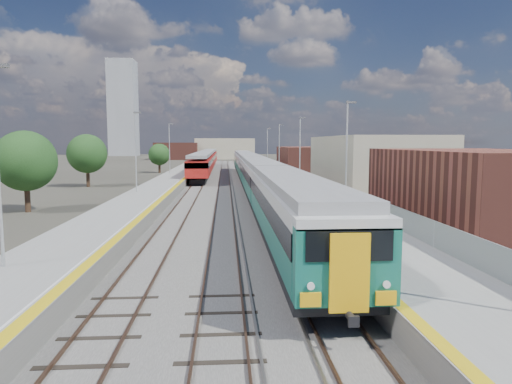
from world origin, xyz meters
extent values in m
plane|color=#47443A|center=(0.00, 50.00, 0.00)|extent=(320.00, 320.00, 0.00)
cube|color=#565451|center=(-2.25, 52.50, 0.03)|extent=(10.50, 155.00, 0.06)
cube|color=#4C3323|center=(0.78, 55.00, 0.11)|extent=(0.07, 160.00, 0.14)
cube|color=#4C3323|center=(2.22, 55.00, 0.11)|extent=(0.07, 160.00, 0.14)
cube|color=#4C3323|center=(-2.72, 55.00, 0.11)|extent=(0.07, 160.00, 0.14)
cube|color=#4C3323|center=(-1.28, 55.00, 0.11)|extent=(0.07, 160.00, 0.14)
cube|color=#4C3323|center=(-6.22, 55.00, 0.11)|extent=(0.07, 160.00, 0.14)
cube|color=#4C3323|center=(-4.78, 55.00, 0.11)|extent=(0.07, 160.00, 0.14)
cube|color=gray|center=(0.45, 55.00, 0.10)|extent=(0.08, 160.00, 0.10)
cube|color=gray|center=(-0.95, 55.00, 0.10)|extent=(0.08, 160.00, 0.10)
cube|color=slate|center=(5.25, 52.50, 0.50)|extent=(4.70, 155.00, 1.00)
cube|color=gray|center=(5.25, 52.50, 1.00)|extent=(4.70, 155.00, 0.03)
cube|color=gold|center=(3.15, 52.50, 1.02)|extent=(0.40, 155.00, 0.01)
cube|color=gray|center=(7.45, 52.50, 1.60)|extent=(0.06, 155.00, 1.20)
cylinder|color=#9EA0A3|center=(6.60, 22.00, 4.77)|extent=(0.12, 0.12, 7.50)
cube|color=#4C4C4F|center=(6.85, 22.00, 8.42)|extent=(0.70, 0.18, 0.14)
cylinder|color=#9EA0A3|center=(6.60, 42.00, 4.77)|extent=(0.12, 0.12, 7.50)
cube|color=#4C4C4F|center=(6.85, 42.00, 8.42)|extent=(0.70, 0.18, 0.14)
cylinder|color=#9EA0A3|center=(6.60, 62.00, 4.77)|extent=(0.12, 0.12, 7.50)
cube|color=#4C4C4F|center=(6.85, 62.00, 8.42)|extent=(0.70, 0.18, 0.14)
cylinder|color=#9EA0A3|center=(6.60, 82.00, 4.77)|extent=(0.12, 0.12, 7.50)
cube|color=#4C4C4F|center=(6.85, 82.00, 8.42)|extent=(0.70, 0.18, 0.14)
cube|color=slate|center=(-9.05, 52.50, 0.50)|extent=(4.30, 155.00, 1.00)
cube|color=gray|center=(-9.05, 52.50, 1.00)|extent=(4.30, 155.00, 0.03)
cube|color=gold|center=(-7.15, 52.50, 1.02)|extent=(0.45, 155.00, 0.01)
cube|color=silver|center=(-7.50, 52.50, 1.03)|extent=(0.08, 155.00, 0.01)
cylinder|color=#9EA0A3|center=(-10.20, 34.00, 4.77)|extent=(0.12, 0.12, 7.50)
cube|color=#4C4C4F|center=(-9.95, 34.00, 8.42)|extent=(0.70, 0.18, 0.14)
cylinder|color=#9EA0A3|center=(-10.20, 60.00, 4.77)|extent=(0.12, 0.12, 7.50)
cube|color=#4C4C4F|center=(-9.95, 60.00, 8.42)|extent=(0.70, 0.18, 0.14)
cube|color=brown|center=(14.00, 18.00, 2.60)|extent=(9.00, 16.00, 5.20)
cube|color=#A49C83|center=(16.00, 45.00, 3.20)|extent=(11.00, 22.00, 6.40)
cube|color=brown|center=(13.00, 78.00, 2.40)|extent=(8.00, 18.00, 4.80)
cube|color=#A49C83|center=(-2.00, 150.00, 3.50)|extent=(20.00, 14.00, 7.00)
cube|color=brown|center=(-18.00, 145.00, 2.80)|extent=(14.00, 12.00, 5.60)
cube|color=gray|center=(-45.00, 190.00, 20.00)|extent=(11.00, 11.00, 40.00)
cube|color=black|center=(1.50, 13.34, 0.92)|extent=(2.85, 20.44, 0.48)
cube|color=#125E5A|center=(1.50, 13.34, 1.76)|extent=(2.96, 20.44, 1.20)
cube|color=black|center=(1.50, 13.34, 2.70)|extent=(3.02, 20.44, 0.82)
cube|color=silver|center=(1.50, 13.34, 3.35)|extent=(2.96, 20.44, 0.50)
cube|color=gray|center=(1.50, 13.34, 3.79)|extent=(2.62, 20.44, 0.42)
cube|color=black|center=(1.50, 34.28, 0.92)|extent=(2.85, 20.44, 0.48)
cube|color=#125E5A|center=(1.50, 34.28, 1.76)|extent=(2.96, 20.44, 1.20)
cube|color=black|center=(1.50, 34.28, 2.70)|extent=(3.02, 20.44, 0.82)
cube|color=silver|center=(1.50, 34.28, 3.35)|extent=(2.96, 20.44, 0.50)
cube|color=gray|center=(1.50, 34.28, 3.79)|extent=(2.62, 20.44, 0.42)
cube|color=black|center=(1.50, 55.22, 0.92)|extent=(2.85, 20.44, 0.48)
cube|color=#125E5A|center=(1.50, 55.22, 1.76)|extent=(2.96, 20.44, 1.20)
cube|color=black|center=(1.50, 55.22, 2.70)|extent=(3.02, 20.44, 0.82)
cube|color=silver|center=(1.50, 55.22, 3.35)|extent=(2.96, 20.44, 0.50)
cube|color=gray|center=(1.50, 55.22, 3.79)|extent=(2.62, 20.44, 0.42)
cube|color=black|center=(1.50, 76.16, 0.92)|extent=(2.85, 20.44, 0.48)
cube|color=#125E5A|center=(1.50, 76.16, 1.76)|extent=(2.96, 20.44, 1.20)
cube|color=black|center=(1.50, 76.16, 2.70)|extent=(3.02, 20.44, 0.82)
cube|color=silver|center=(1.50, 76.16, 3.35)|extent=(2.96, 20.44, 0.50)
cube|color=gray|center=(1.50, 76.16, 3.79)|extent=(2.62, 20.44, 0.42)
cube|color=#125E5A|center=(1.50, 2.86, 2.25)|extent=(2.94, 0.63, 2.20)
cube|color=black|center=(1.50, 2.53, 2.88)|extent=(2.41, 0.06, 0.84)
cube|color=#E9A70F|center=(1.50, 2.47, 2.15)|extent=(1.10, 0.10, 2.20)
cube|color=black|center=(-5.50, 58.66, 0.50)|extent=(2.03, 17.29, 0.71)
cube|color=maroon|center=(-5.50, 58.66, 2.19)|extent=(3.00, 20.34, 2.14)
cube|color=black|center=(-5.50, 58.66, 2.73)|extent=(3.06, 20.34, 0.75)
cube|color=gray|center=(-5.50, 58.66, 3.80)|extent=(2.68, 20.34, 0.43)
cube|color=black|center=(-5.50, 79.50, 0.50)|extent=(2.03, 17.29, 0.71)
cube|color=maroon|center=(-5.50, 79.50, 2.19)|extent=(3.00, 20.34, 2.14)
cube|color=black|center=(-5.50, 79.50, 2.73)|extent=(3.06, 20.34, 0.75)
cube|color=gray|center=(-5.50, 79.50, 3.80)|extent=(2.68, 20.34, 0.43)
cube|color=black|center=(-5.50, 100.35, 0.50)|extent=(2.03, 17.29, 0.71)
cube|color=maroon|center=(-5.50, 100.35, 2.19)|extent=(3.00, 20.34, 2.14)
cube|color=black|center=(-5.50, 100.35, 2.73)|extent=(3.06, 20.34, 0.75)
cube|color=gray|center=(-5.50, 100.35, 3.80)|extent=(2.68, 20.34, 0.43)
cylinder|color=#382619|center=(-17.96, 28.64, 1.16)|extent=(0.44, 0.44, 2.32)
sphere|color=#1E3C17|center=(-17.96, 28.64, 4.18)|extent=(4.89, 4.89, 4.89)
cylinder|color=#382619|center=(-19.39, 50.04, 1.17)|extent=(0.44, 0.44, 2.35)
sphere|color=#1E3C17|center=(-19.39, 50.04, 4.24)|extent=(4.95, 4.95, 4.95)
cylinder|color=#382619|center=(-14.16, 76.90, 0.95)|extent=(0.44, 0.44, 1.90)
sphere|color=#1E3C17|center=(-14.16, 76.90, 3.42)|extent=(4.00, 4.00, 4.00)
cylinder|color=#382619|center=(20.49, 65.25, 1.10)|extent=(0.44, 0.44, 2.21)
sphere|color=#1E3C17|center=(20.49, 65.25, 3.99)|extent=(4.66, 4.66, 4.66)
camera|label=1|loc=(-1.83, -9.36, 5.67)|focal=32.00mm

